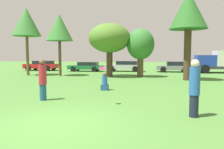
{
  "coord_description": "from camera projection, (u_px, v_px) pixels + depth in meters",
  "views": [
    {
      "loc": [
        2.74,
        -5.84,
        1.95
      ],
      "look_at": [
        0.98,
        3.36,
        1.15
      ],
      "focal_mm": 36.04,
      "sensor_mm": 36.0,
      "label": 1
    }
  ],
  "objects": [
    {
      "name": "parked_car_green",
      "position": [
        86.0,
        66.0,
        27.37
      ],
      "size": [
        4.2,
        1.97,
        1.14
      ],
      "rotation": [
        0.0,
        0.0,
        3.16
      ],
      "color": "#196633",
      "rests_on": "ground"
    },
    {
      "name": "tree_2",
      "position": [
        109.0,
        39.0,
        20.11
      ],
      "size": [
        3.75,
        3.75,
        4.81
      ],
      "color": "#473323",
      "rests_on": "ground"
    },
    {
      "name": "frisbee",
      "position": [
        102.0,
        68.0,
        8.64
      ],
      "size": [
        0.24,
        0.23,
        0.12
      ],
      "color": "#F21E72"
    },
    {
      "name": "parked_car_red",
      "position": [
        42.0,
        65.0,
        28.81
      ],
      "size": [
        4.18,
        2.13,
        1.25
      ],
      "rotation": [
        0.0,
        0.0,
        3.16
      ],
      "color": "red",
      "rests_on": "ground"
    },
    {
      "name": "parked_car_silver",
      "position": [
        125.0,
        66.0,
        27.25
      ],
      "size": [
        4.57,
        2.09,
        1.25
      ],
      "rotation": [
        0.0,
        0.0,
        3.16
      ],
      "color": "#B2B2B7",
      "rests_on": "ground"
    },
    {
      "name": "tree_4",
      "position": [
        189.0,
        12.0,
        17.19
      ],
      "size": [
        2.9,
        2.9,
        6.86
      ],
      "color": "#473323",
      "rests_on": "ground"
    },
    {
      "name": "person_thrower",
      "position": [
        43.0,
        79.0,
        9.69
      ],
      "size": [
        0.33,
        0.33,
        1.78
      ],
      "rotation": [
        0.0,
        0.0,
        -0.26
      ],
      "color": "navy",
      "rests_on": "ground"
    },
    {
      "name": "person_catcher",
      "position": [
        194.0,
        88.0,
        7.04
      ],
      "size": [
        0.33,
        0.33,
        1.82
      ],
      "rotation": [
        0.0,
        0.0,
        2.89
      ],
      "color": "#191E33",
      "rests_on": "ground"
    },
    {
      "name": "ground_plane",
      "position": [
        56.0,
        124.0,
        6.39
      ],
      "size": [
        120.0,
        120.0,
        0.0
      ],
      "primitive_type": "plane",
      "color": "#477A33"
    },
    {
      "name": "parked_car_grey",
      "position": [
        174.0,
        66.0,
        26.15
      ],
      "size": [
        3.94,
        2.12,
        1.22
      ],
      "rotation": [
        0.0,
        0.0,
        3.16
      ],
      "color": "slate",
      "rests_on": "ground"
    },
    {
      "name": "tree_0",
      "position": [
        26.0,
        22.0,
        21.43
      ],
      "size": [
        2.69,
        2.69,
        6.48
      ],
      "color": "brown",
      "rests_on": "ground"
    },
    {
      "name": "tree_1",
      "position": [
        59.0,
        28.0,
        21.04
      ],
      "size": [
        2.5,
        2.5,
        5.81
      ],
      "color": "brown",
      "rests_on": "ground"
    },
    {
      "name": "bystander_sitting",
      "position": [
        105.0,
        83.0,
        12.54
      ],
      "size": [
        0.4,
        0.34,
        1.0
      ],
      "color": "navy",
      "rests_on": "ground"
    },
    {
      "name": "tree_3",
      "position": [
        141.0,
        45.0,
        19.97
      ],
      "size": [
        2.45,
        2.45,
        4.3
      ],
      "color": "brown",
      "rests_on": "ground"
    }
  ]
}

